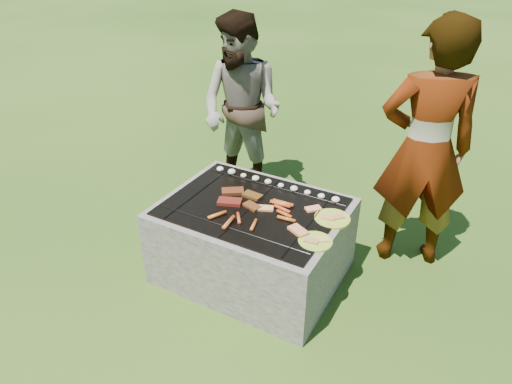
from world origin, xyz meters
TOP-DOWN VIEW (x-y plane):
  - lawn at (0.00, 0.00)m, footprint 60.00×60.00m
  - fire_pit at (0.00, 0.00)m, footprint 1.30×1.00m
  - mushrooms at (-0.01, 0.34)m, footprint 1.06×0.06m
  - pork_slabs at (-0.13, 0.03)m, footprint 0.40×0.30m
  - sausages at (0.12, -0.07)m, footprint 0.55×0.50m
  - bread_on_grate at (0.33, -0.02)m, footprint 0.47×0.43m
  - plate_far at (0.56, 0.12)m, footprint 0.25×0.25m
  - plate_near at (0.56, -0.18)m, footprint 0.28×0.28m
  - cook at (0.98, 0.79)m, footprint 0.82×0.70m
  - bystander at (-0.72, 1.06)m, footprint 0.90×0.73m

SIDE VIEW (x-z plane):
  - lawn at x=0.00m, z-range 0.00..0.00m
  - fire_pit at x=0.00m, z-range -0.03..0.59m
  - plate_far at x=0.56m, z-range 0.60..0.62m
  - plate_near at x=0.56m, z-range 0.60..0.62m
  - bread_on_grate at x=0.33m, z-range 0.61..0.63m
  - pork_slabs at x=-0.13m, z-range 0.61..0.64m
  - sausages at x=0.12m, z-range 0.61..0.64m
  - mushrooms at x=-0.01m, z-range 0.61..0.65m
  - bystander at x=-0.72m, z-range 0.00..1.74m
  - cook at x=0.98m, z-range 0.00..1.90m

